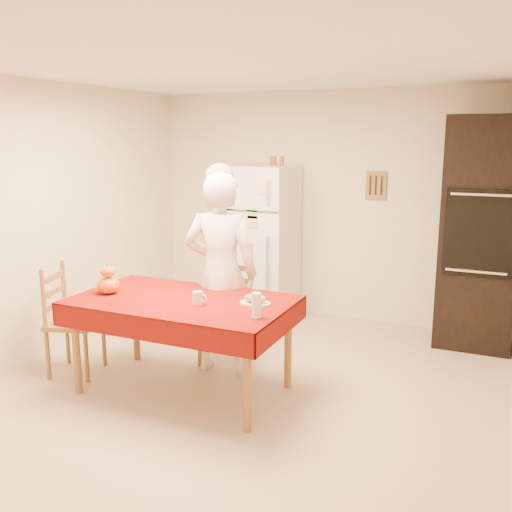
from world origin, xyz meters
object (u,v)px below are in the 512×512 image
Objects in this scene: chair_far at (227,306)px; seated_woman at (221,273)px; oven_cabinet at (480,234)px; refrigerator at (259,243)px; dining_table at (182,308)px; bread_plate at (255,303)px; chair_left at (67,316)px; pumpkin_lower at (108,285)px; wine_glass at (256,305)px; coffee_mug at (198,298)px.

chair_far is 0.43m from seated_woman.
oven_cabinet is at bearing -152.57° from seated_woman.
refrigerator reaches higher than dining_table.
chair_far is (0.26, -1.30, -0.34)m from refrigerator.
chair_far is 3.96× the size of bread_plate.
refrigerator is at bearing -178.82° from oven_cabinet.
refrigerator is 7.08× the size of bread_plate.
oven_cabinet reaches higher than chair_left.
refrigerator is 1.57m from seated_woman.
wine_glass is at bearing -3.43° from pumpkin_lower.
refrigerator reaches higher than bread_plate.
wine_glass is at bearing -11.39° from coffee_mug.
seated_woman is at bearing 100.19° from coffee_mug.
chair_far is 1.00× the size of chair_left.
refrigerator is at bearing -89.57° from seated_woman.
seated_woman is (-1.96, -1.58, -0.23)m from oven_cabinet.
pumpkin_lower is at bearing 176.57° from wine_glass.
bread_plate is (-1.46, -1.98, -0.33)m from oven_cabinet.
coffee_mug is 0.81m from pumpkin_lower.
oven_cabinet is 2.32× the size of chair_left.
wine_glass is at bearing -66.58° from refrigerator.
coffee_mug is 0.42× the size of bread_plate.
chair_left is 9.50× the size of coffee_mug.
seated_woman is 0.65m from bread_plate.
bread_plate is (0.56, -0.64, 0.26)m from chair_far.
refrigerator is 2.05m from dining_table.
bread_plate is at bearing 23.27° from coffee_mug.
chair_left is at bearing -175.45° from dining_table.
dining_table is at bearing 157.84° from coffee_mug.
chair_left is 0.55× the size of seated_woman.
seated_woman reaches higher than pumpkin_lower.
oven_cabinet reaches higher than pumpkin_lower.
pumpkin_lower is (-0.65, -0.83, 0.32)m from chair_far.
oven_cabinet is (2.28, 0.05, 0.25)m from refrigerator.
wine_glass is at bearing -59.77° from chair_far.
pumpkin_lower is at bearing -140.78° from oven_cabinet.
coffee_mug is (0.10, -0.57, -0.05)m from seated_woman.
dining_table is 0.65m from pumpkin_lower.
refrigerator is 2.41m from wine_glass.
chair_far reaches higher than wine_glass.
pumpkin_lower is at bearing -178.12° from coffee_mug.
oven_cabinet is at bearing 59.63° from wine_glass.
seated_woman is 7.22× the size of bread_plate.
oven_cabinet is at bearing 39.22° from pumpkin_lower.
bread_plate is at bearing 129.79° from seated_woman.
chair_left is 0.57m from pumpkin_lower.
coffee_mug is 0.57× the size of wine_glass.
chair_left is 5.40× the size of wine_glass.
chair_far is at bearing 52.26° from pumpkin_lower.
seated_woman is (0.32, -1.53, 0.02)m from refrigerator.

